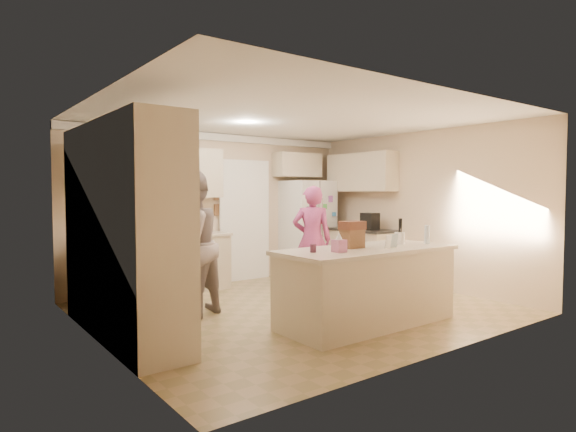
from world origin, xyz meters
TOP-DOWN VIEW (x-y plane):
  - floor at (0.00, 0.00)m, footprint 5.20×4.60m
  - ceiling at (0.00, 0.00)m, footprint 5.20×4.60m
  - wall_back at (0.00, 2.31)m, footprint 5.20×0.02m
  - wall_front at (0.00, -2.31)m, footprint 5.20×0.02m
  - wall_left at (-2.61, 0.00)m, footprint 0.02×4.60m
  - wall_right at (2.61, 0.00)m, footprint 0.02×4.60m
  - crown_back at (0.00, 2.26)m, footprint 5.20×0.08m
  - pantry_bank at (-2.30, 0.20)m, footprint 0.60×2.60m
  - back_base_cab at (-1.15, 2.00)m, footprint 2.20×0.60m
  - back_countertop at (-1.15, 1.99)m, footprint 2.24×0.63m
  - back_upper_cab at (-1.15, 2.12)m, footprint 2.20×0.35m
  - doorway_opening at (0.55, 2.28)m, footprint 0.90×0.06m
  - doorway_casing at (0.55, 2.24)m, footprint 1.02×0.03m
  - wall_frame_upper at (0.02, 2.27)m, footprint 0.15×0.02m
  - wall_frame_lower at (0.02, 2.27)m, footprint 0.15×0.02m
  - refrigerator at (1.79, 1.98)m, footprint 0.93×0.74m
  - fridge_seam at (1.79, 1.63)m, footprint 0.02×0.02m
  - fridge_dispenser at (1.57, 1.62)m, footprint 0.22×0.03m
  - fridge_handle_l at (1.74, 1.61)m, footprint 0.02×0.02m
  - fridge_handle_r at (1.84, 1.61)m, footprint 0.02×0.02m
  - over_fridge_cab at (1.65, 2.12)m, footprint 0.95×0.35m
  - right_base_cab at (2.30, 1.00)m, footprint 0.60×1.20m
  - right_countertop at (2.29, 1.00)m, footprint 0.63×1.24m
  - right_upper_cab at (2.43, 1.20)m, footprint 0.35×1.50m
  - coffee_maker at (2.25, 0.80)m, footprint 0.22×0.28m
  - island_base at (0.20, -1.10)m, footprint 2.20×0.90m
  - island_top at (0.20, -1.10)m, footprint 2.28×0.96m
  - utensil_crock at (0.85, -1.05)m, footprint 0.13×0.13m
  - tissue_box at (-0.35, -1.20)m, footprint 0.13×0.13m
  - tissue_plume at (-0.35, -1.20)m, footprint 0.08×0.08m
  - dollhouse_body at (0.05, -1.00)m, footprint 0.26×0.18m
  - dollhouse_roof at (0.05, -1.00)m, footprint 0.28×0.20m
  - jam_jar at (-0.60, -1.05)m, footprint 0.07×0.07m
  - greeting_card_a at (0.35, -1.30)m, footprint 0.12×0.06m
  - greeting_card_b at (0.50, -1.25)m, footprint 0.12×0.05m
  - water_bottle at (1.15, -1.25)m, footprint 0.07×0.07m
  - shaker_salt at (1.02, -0.88)m, footprint 0.05×0.05m
  - shaker_pepper at (1.09, -0.88)m, footprint 0.05×0.05m
  - teen_boy at (-1.35, 0.47)m, footprint 1.12×1.02m
  - teen_girl at (0.82, 0.68)m, footprint 0.73×0.69m
  - fridge_magnets at (1.79, 1.62)m, footprint 0.76×0.02m

SIDE VIEW (x-z plane):
  - floor at x=0.00m, z-range -0.02..0.00m
  - back_base_cab at x=-1.15m, z-range 0.00..0.88m
  - right_base_cab at x=2.30m, z-range 0.00..0.88m
  - island_base at x=0.20m, z-range 0.00..0.88m
  - teen_girl at x=0.82m, z-range 0.00..1.69m
  - back_countertop at x=-1.15m, z-range 0.88..0.92m
  - refrigerator at x=1.79m, z-range 0.00..1.80m
  - fridge_seam at x=1.79m, z-range 0.01..1.79m
  - right_countertop at x=2.29m, z-range 0.88..0.92m
  - island_top at x=0.20m, z-range 0.88..0.93m
  - fridge_magnets at x=1.79m, z-range 0.18..1.62m
  - teen_boy at x=-1.35m, z-range 0.00..1.86m
  - jam_jar at x=-0.60m, z-range 0.93..1.02m
  - shaker_salt at x=1.02m, z-range 0.93..1.02m
  - shaker_pepper at x=1.09m, z-range 0.93..1.02m
  - tissue_box at x=-0.35m, z-range 0.93..1.07m
  - utensil_crock at x=0.85m, z-range 0.93..1.07m
  - greeting_card_a at x=0.35m, z-range 0.93..1.08m
  - greeting_card_b at x=0.50m, z-range 0.93..1.08m
  - dollhouse_body at x=0.05m, z-range 0.93..1.15m
  - water_bottle at x=1.15m, z-range 0.92..1.17m
  - doorway_opening at x=0.55m, z-range 0.00..2.10m
  - doorway_casing at x=0.55m, z-range -0.06..2.16m
  - fridge_handle_l at x=1.74m, z-range 0.62..1.48m
  - fridge_handle_r at x=1.84m, z-range 0.62..1.48m
  - coffee_maker at x=2.25m, z-range 0.92..1.22m
  - tissue_plume at x=-0.35m, z-range 1.06..1.15m
  - fridge_dispenser at x=1.57m, z-range 0.97..1.32m
  - pantry_bank at x=-2.30m, z-range 0.00..2.35m
  - dollhouse_roof at x=0.05m, z-range 1.15..1.25m
  - wall_frame_lower at x=0.02m, z-range 1.18..1.38m
  - wall_back at x=0.00m, z-range 0.00..2.60m
  - wall_front at x=0.00m, z-range 0.00..2.60m
  - wall_left at x=-2.61m, z-range 0.00..2.60m
  - wall_right at x=2.61m, z-range 0.00..2.60m
  - wall_frame_upper at x=0.02m, z-range 1.45..1.65m
  - back_upper_cab at x=-1.15m, z-range 1.50..2.30m
  - right_upper_cab at x=2.43m, z-range 1.60..2.30m
  - over_fridge_cab at x=1.65m, z-range 1.88..2.33m
  - crown_back at x=0.00m, z-range 2.47..2.59m
  - ceiling at x=0.00m, z-range 2.60..2.62m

